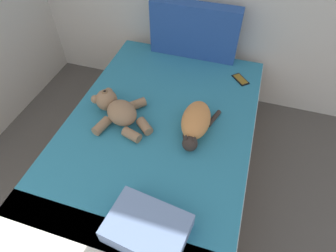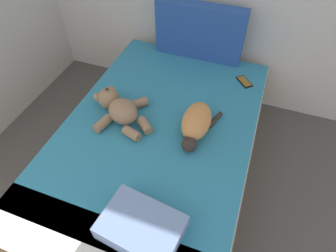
# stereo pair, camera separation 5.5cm
# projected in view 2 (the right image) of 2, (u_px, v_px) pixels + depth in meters

# --- Properties ---
(bed) EXTENTS (1.32, 2.03, 0.51)m
(bed) POSITION_uv_depth(u_px,v_px,m) (158.00, 150.00, 2.12)
(bed) COLOR olive
(bed) RESTS_ON ground_plane
(patterned_cushion) EXTENTS (0.74, 0.12, 0.46)m
(patterned_cushion) POSITION_uv_depth(u_px,v_px,m) (199.00, 32.00, 2.35)
(patterned_cushion) COLOR #264C99
(patterned_cushion) RESTS_ON bed
(cat) EXTENTS (0.25, 0.43, 0.15)m
(cat) POSITION_uv_depth(u_px,v_px,m) (196.00, 123.00, 1.87)
(cat) COLOR #D18447
(cat) RESTS_ON bed
(teddy_bear) EXTENTS (0.50, 0.41, 0.17)m
(teddy_bear) POSITION_uv_depth(u_px,v_px,m) (119.00, 108.00, 1.96)
(teddy_bear) COLOR #937051
(teddy_bear) RESTS_ON bed
(cell_phone) EXTENTS (0.15, 0.16, 0.01)m
(cell_phone) POSITION_uv_depth(u_px,v_px,m) (244.00, 82.00, 2.26)
(cell_phone) COLOR black
(cell_phone) RESTS_ON bed
(throw_pillow) EXTENTS (0.43, 0.33, 0.11)m
(throw_pillow) POSITION_uv_depth(u_px,v_px,m) (141.00, 227.00, 1.41)
(throw_pillow) COLOR #728CB7
(throw_pillow) RESTS_ON bed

